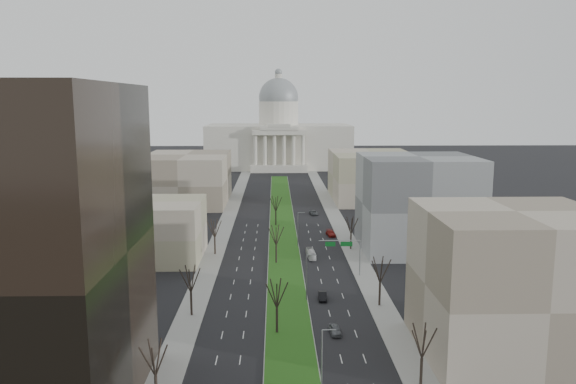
{
  "coord_description": "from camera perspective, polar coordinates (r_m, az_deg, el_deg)",
  "views": [
    {
      "loc": [
        -2.25,
        -47.47,
        38.1
      ],
      "look_at": [
        1.43,
        107.72,
        12.44
      ],
      "focal_mm": 35.0,
      "sensor_mm": 36.0,
      "label": 1
    }
  ],
  "objects": [
    {
      "name": "tree_median_a",
      "position": [
        92.83,
        -1.14,
        -10.19
      ],
      "size": [
        5.4,
        5.4,
        9.72
      ],
      "color": "black",
      "rests_on": "ground"
    },
    {
      "name": "building_beige_left",
      "position": [
        139.5,
        -14.09,
        -3.78
      ],
      "size": [
        26.0,
        22.0,
        14.0
      ],
      "primitive_type": "cube",
      "color": "tan",
      "rests_on": "ground"
    },
    {
      "name": "tree_median_b",
      "position": [
        131.21,
        -1.21,
        -4.33
      ],
      "size": [
        5.4,
        5.4,
        9.72
      ],
      "color": "black",
      "rests_on": "ground"
    },
    {
      "name": "building_far_right",
      "position": [
        217.66,
        8.51,
        1.6
      ],
      "size": [
        30.0,
        40.0,
        18.0
      ],
      "primitive_type": "cube",
      "color": "tan",
      "rests_on": "ground"
    },
    {
      "name": "tree_left_mid",
      "position": [
        101.51,
        -9.87,
        -8.6
      ],
      "size": [
        5.4,
        5.4,
        9.72
      ],
      "color": "black",
      "rests_on": "ground"
    },
    {
      "name": "mast_arm_signs",
      "position": [
        122.79,
        6.09,
        -5.77
      ],
      "size": [
        9.12,
        0.24,
        8.09
      ],
      "color": "gray",
      "rests_on": "ground"
    },
    {
      "name": "car_red",
      "position": [
        159.28,
        4.37,
        -4.2
      ],
      "size": [
        2.76,
        5.43,
        1.51
      ],
      "primitive_type": "imported",
      "rotation": [
        0.0,
        0.0,
        0.13
      ],
      "color": "maroon",
      "rests_on": "ground"
    },
    {
      "name": "car_grey_far",
      "position": [
        187.75,
        2.62,
        -2.11
      ],
      "size": [
        3.02,
        5.31,
        1.4
      ],
      "primitive_type": "imported",
      "rotation": [
        0.0,
        0.0,
        0.14
      ],
      "color": "#4A4E52",
      "rests_on": "ground"
    },
    {
      "name": "streetlamp_median_b",
      "position": [
        107.91,
        1.92,
        -8.59
      ],
      "size": [
        1.9,
        0.2,
        9.16
      ],
      "color": "gray",
      "rests_on": "ground"
    },
    {
      "name": "tree_left_far",
      "position": [
        139.83,
        -7.48,
        -3.61
      ],
      "size": [
        5.28,
        5.28,
        9.5
      ],
      "color": "black",
      "rests_on": "ground"
    },
    {
      "name": "tree_median_c",
      "position": [
        170.33,
        -1.25,
        -1.14
      ],
      "size": [
        5.4,
        5.4,
        9.72
      ],
      "color": "black",
      "rests_on": "ground"
    },
    {
      "name": "tree_right_far",
      "position": [
        144.31,
        6.43,
        -3.31
      ],
      "size": [
        5.04,
        5.04,
        9.07
      ],
      "color": "black",
      "rests_on": "ground"
    },
    {
      "name": "ground",
      "position": [
        171.76,
        -0.57,
        -3.43
      ],
      "size": [
        600.0,
        600.0,
        0.0
      ],
      "primitive_type": "plane",
      "color": "black",
      "rests_on": "ground"
    },
    {
      "name": "streetlamp_median_a",
      "position": [
        75.48,
        3.5,
        -16.8
      ],
      "size": [
        1.9,
        0.2,
        9.16
      ],
      "color": "gray",
      "rests_on": "ground"
    },
    {
      "name": "box_van",
      "position": [
        137.35,
        2.35,
        -6.3
      ],
      "size": [
        2.12,
        7.17,
        1.97
      ],
      "primitive_type": "imported",
      "rotation": [
        0.0,
        0.0,
        0.07
      ],
      "color": "silver",
      "rests_on": "ground"
    },
    {
      "name": "building_tan_right",
      "position": [
        91.06,
        21.75,
        -8.62
      ],
      "size": [
        26.0,
        24.0,
        22.0
      ],
      "primitive_type": "cube",
      "color": "gray",
      "rests_on": "ground"
    },
    {
      "name": "tree_left_near",
      "position": [
        74.17,
        -13.38,
        -16.01
      ],
      "size": [
        5.1,
        5.1,
        9.18
      ],
      "color": "black",
      "rests_on": "ground"
    },
    {
      "name": "tree_right_near",
      "position": [
        78.68,
        13.51,
        -14.42
      ],
      "size": [
        5.16,
        5.16,
        9.29
      ],
      "color": "black",
      "rests_on": "ground"
    },
    {
      "name": "sidewalk_left",
      "position": [
        148.24,
        -7.25,
        -5.55
      ],
      "size": [
        5.0,
        330.0,
        0.15
      ],
      "primitive_type": "cube",
      "color": "gray",
      "rests_on": "ground"
    },
    {
      "name": "car_black",
      "position": [
        109.98,
        3.53,
        -10.5
      ],
      "size": [
        1.7,
        4.45,
        1.45
      ],
      "primitive_type": "imported",
      "rotation": [
        0.0,
        0.0,
        -0.04
      ],
      "color": "black",
      "rests_on": "ground"
    },
    {
      "name": "car_grey_near",
      "position": [
        95.2,
        4.81,
        -13.76
      ],
      "size": [
        2.05,
        4.4,
        1.46
      ],
      "primitive_type": "imported",
      "rotation": [
        0.0,
        0.0,
        0.08
      ],
      "color": "#55585E",
      "rests_on": "ground"
    },
    {
      "name": "building_far_left",
      "position": [
        212.04,
        -10.23,
        1.35
      ],
      "size": [
        30.0,
        40.0,
        18.0
      ],
      "primitive_type": "cube",
      "color": "gray",
      "rests_on": "ground"
    },
    {
      "name": "median",
      "position": [
        170.75,
        -0.57,
        -3.47
      ],
      "size": [
        8.0,
        222.03,
        0.2
      ],
      "color": "#999993",
      "rests_on": "ground"
    },
    {
      "name": "building_grey_right",
      "position": [
        146.45,
        13.0,
        -1.12
      ],
      "size": [
        28.0,
        26.0,
        24.0
      ],
      "primitive_type": "cube",
      "color": "slate",
      "rests_on": "ground"
    },
    {
      "name": "sidewalk_right",
      "position": [
        148.77,
        6.35,
        -5.48
      ],
      "size": [
        5.0,
        330.0,
        0.15
      ],
      "primitive_type": "cube",
      "color": "gray",
      "rests_on": "ground"
    },
    {
      "name": "streetlamp_median_c",
      "position": [
        146.43,
        1.03,
        -3.76
      ],
      "size": [
        1.9,
        0.2,
        9.16
      ],
      "color": "gray",
      "rests_on": "ground"
    },
    {
      "name": "capitol",
      "position": [
        317.81,
        -0.95,
        5.45
      ],
      "size": [
        80.0,
        46.0,
        55.0
      ],
      "color": "beige",
      "rests_on": "ground"
    },
    {
      "name": "tree_right_mid",
      "position": [
        105.97,
        9.36,
        -7.72
      ],
      "size": [
        5.52,
        5.52,
        9.94
      ],
      "color": "black",
      "rests_on": "ground"
    }
  ]
}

